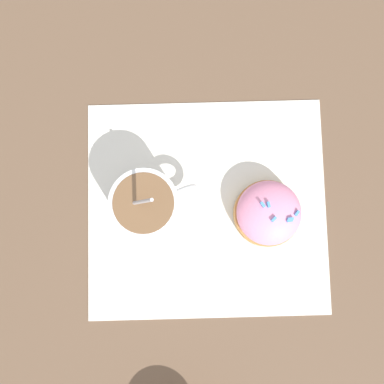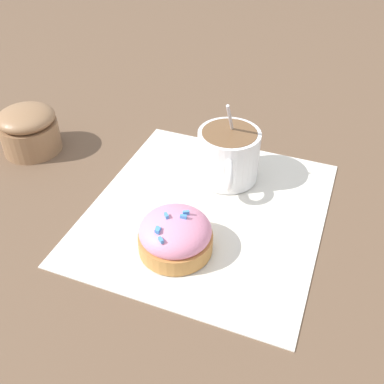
{
  "view_description": "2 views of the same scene",
  "coord_description": "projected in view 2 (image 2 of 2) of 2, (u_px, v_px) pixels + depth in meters",
  "views": [
    {
      "loc": [
        0.02,
        0.04,
        0.57
      ],
      "look_at": [
        0.02,
        -0.02,
        0.04
      ],
      "focal_mm": 42.0,
      "sensor_mm": 36.0,
      "label": 1
    },
    {
      "loc": [
        -0.38,
        -0.14,
        0.36
      ],
      "look_at": [
        -0.01,
        0.01,
        0.04
      ],
      "focal_mm": 42.0,
      "sensor_mm": 36.0,
      "label": 2
    }
  ],
  "objects": [
    {
      "name": "coffee_cup",
      "position": [
        226.0,
        153.0,
        0.58
      ],
      "size": [
        0.1,
        0.08,
        0.11
      ],
      "color": "white",
      "rests_on": "paper_napkin"
    },
    {
      "name": "sugar_bowl",
      "position": [
        29.0,
        129.0,
        0.63
      ],
      "size": [
        0.08,
        0.08,
        0.07
      ],
      "color": "#99704C",
      "rests_on": "ground_plane"
    },
    {
      "name": "paper_napkin",
      "position": [
        207.0,
        210.0,
        0.55
      ],
      "size": [
        0.31,
        0.28,
        0.0
      ],
      "color": "white",
      "rests_on": "ground_plane"
    },
    {
      "name": "ground_plane",
      "position": [
        207.0,
        211.0,
        0.55
      ],
      "size": [
        3.0,
        3.0,
        0.0
      ],
      "primitive_type": "plane",
      "color": "brown"
    },
    {
      "name": "frosted_pastry",
      "position": [
        175.0,
        235.0,
        0.48
      ],
      "size": [
        0.08,
        0.08,
        0.05
      ],
      "color": "#C18442",
      "rests_on": "paper_napkin"
    }
  ]
}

